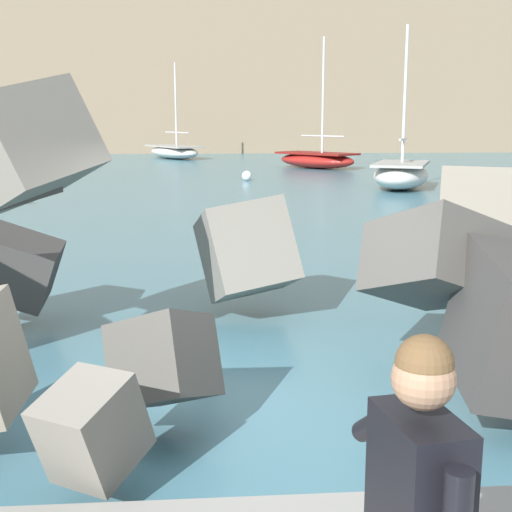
{
  "coord_description": "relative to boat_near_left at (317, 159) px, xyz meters",
  "views": [
    {
      "loc": [
        -0.29,
        -5.96,
        2.69
      ],
      "look_at": [
        0.2,
        0.5,
        1.4
      ],
      "focal_mm": 48.51,
      "sensor_mm": 36.0,
      "label": 1
    }
  ],
  "objects": [
    {
      "name": "boat_mid_left",
      "position": [
        -8.2,
        9.99,
        -0.0
      ],
      "size": [
        4.63,
        6.14,
        6.33
      ],
      "color": "beige",
      "rests_on": "ground"
    },
    {
      "name": "ground_plane",
      "position": [
        -5.97,
        -31.96,
        -0.5
      ],
      "size": [
        400.0,
        400.0,
        0.0
      ],
      "primitive_type": "plane",
      "color": "#42707F"
    },
    {
      "name": "boat_far_left",
      "position": [
        1.4,
        -11.56,
        0.07
      ],
      "size": [
        3.43,
        4.55,
        6.16
      ],
      "color": "beige",
      "rests_on": "ground"
    },
    {
      "name": "headland_bluff",
      "position": [
        16.53,
        37.95,
        8.68
      ],
      "size": [
        82.45,
        43.24,
        18.31
      ],
      "color": "#847056",
      "rests_on": "ground"
    },
    {
      "name": "boat_near_left",
      "position": [
        0.0,
        0.0,
        0.0
      ],
      "size": [
        4.82,
        5.1,
        6.94
      ],
      "color": "maroon",
      "rests_on": "ground"
    },
    {
      "name": "mooring_buoy_inner",
      "position": [
        -4.33,
        -7.49,
        -0.28
      ],
      "size": [
        0.44,
        0.44,
        0.44
      ],
      "color": "silver",
      "rests_on": "ground"
    },
    {
      "name": "breakwater_jetty",
      "position": [
        -2.78,
        -30.35,
        0.67
      ],
      "size": [
        33.18,
        6.19,
        3.15
      ],
      "color": "slate",
      "rests_on": "ground"
    }
  ]
}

